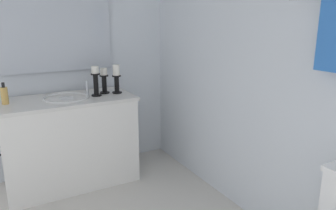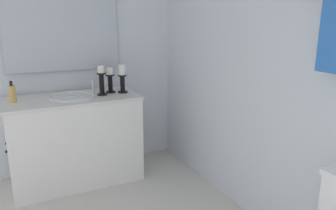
% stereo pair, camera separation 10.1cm
% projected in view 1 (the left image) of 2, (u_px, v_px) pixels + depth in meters
% --- Properties ---
extents(wall_back, '(2.88, 0.04, 2.45)m').
position_uv_depth(wall_back, '(254.00, 56.00, 2.31)').
color(wall_back, silver).
rests_on(wall_back, ground).
extents(wall_left, '(0.04, 2.41, 2.45)m').
position_uv_depth(wall_left, '(45.00, 48.00, 2.97)').
color(wall_left, silver).
rests_on(wall_left, ground).
extents(vanity_cabinet, '(0.58, 1.17, 0.81)m').
position_uv_depth(vanity_cabinet, '(70.00, 141.00, 2.95)').
color(vanity_cabinet, white).
rests_on(vanity_cabinet, ground).
extents(sink_basin, '(0.40, 0.40, 0.24)m').
position_uv_depth(sink_basin, '(67.00, 102.00, 2.85)').
color(sink_basin, white).
rests_on(sink_basin, vanity_cabinet).
extents(mirror, '(0.02, 1.04, 0.75)m').
position_uv_depth(mirror, '(55.00, 30.00, 2.93)').
color(mirror, silver).
extents(candle_holder_tall, '(0.09, 0.09, 0.27)m').
position_uv_depth(candle_holder_tall, '(117.00, 78.00, 3.00)').
color(candle_holder_tall, black).
rests_on(candle_holder_tall, vanity_cabinet).
extents(candle_holder_short, '(0.09, 0.09, 0.24)m').
position_uv_depth(candle_holder_short, '(104.00, 80.00, 3.00)').
color(candle_holder_short, black).
rests_on(candle_holder_short, vanity_cabinet).
extents(candle_holder_mid, '(0.09, 0.09, 0.27)m').
position_uv_depth(candle_holder_mid, '(96.00, 80.00, 2.89)').
color(candle_holder_mid, black).
rests_on(candle_holder_mid, vanity_cabinet).
extents(soap_bottle, '(0.06, 0.06, 0.18)m').
position_uv_depth(soap_bottle, '(4.00, 95.00, 2.62)').
color(soap_bottle, '#E5B259').
rests_on(soap_bottle, vanity_cabinet).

